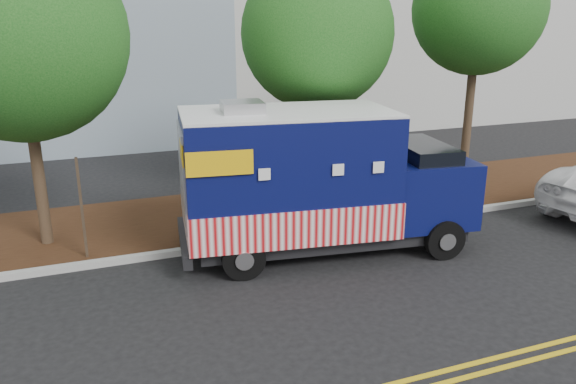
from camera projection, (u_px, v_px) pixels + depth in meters
name	position (u px, v px, depth m)	size (l,w,h in m)	color
ground	(301.00, 263.00, 12.36)	(120.00, 120.00, 0.00)	black
curb	(279.00, 238.00, 13.58)	(120.00, 0.18, 0.15)	#9E9E99
mulch_strip	(253.00, 211.00, 15.46)	(120.00, 4.00, 0.15)	black
centerline_near	(412.00, 379.00, 8.38)	(120.00, 0.10, 0.01)	gold
tree_a	(19.00, 35.00, 11.73)	(4.51, 4.51, 7.09)	#38281C
tree_b	(317.00, 34.00, 14.70)	(4.01, 4.01, 6.78)	#38281C
tree_c	(479.00, 9.00, 16.04)	(3.77, 3.77, 7.31)	#38281C
sign_post	(82.00, 212.00, 12.01)	(0.06, 0.06, 2.40)	#473828
food_truck	(313.00, 185.00, 12.59)	(6.91, 3.32, 3.51)	black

